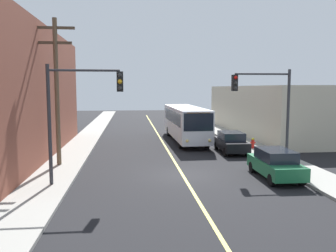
# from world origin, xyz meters

# --- Properties ---
(ground_plane) EXTENTS (120.00, 120.00, 0.00)m
(ground_plane) POSITION_xyz_m (0.00, 0.00, 0.00)
(ground_plane) COLOR black
(sidewalk_left) EXTENTS (2.50, 90.00, 0.15)m
(sidewalk_left) POSITION_xyz_m (-7.25, 10.00, 0.07)
(sidewalk_left) COLOR gray
(sidewalk_left) RESTS_ON ground
(sidewalk_right) EXTENTS (2.50, 90.00, 0.15)m
(sidewalk_right) POSITION_xyz_m (7.25, 10.00, 0.07)
(sidewalk_right) COLOR gray
(sidewalk_right) RESTS_ON ground
(lane_stripe_center) EXTENTS (0.16, 60.00, 0.01)m
(lane_stripe_center) POSITION_xyz_m (0.00, 15.00, 0.01)
(lane_stripe_center) COLOR #D8CC4C
(lane_stripe_center) RESTS_ON ground
(building_right_warehouse) EXTENTS (12.00, 23.28, 5.21)m
(building_right_warehouse) POSITION_xyz_m (14.49, 17.62, 2.60)
(building_right_warehouse) COLOR beige
(building_right_warehouse) RESTS_ON ground
(city_bus) EXTENTS (2.76, 12.19, 3.20)m
(city_bus) POSITION_xyz_m (2.20, 13.05, 1.82)
(city_bus) COLOR silver
(city_bus) RESTS_ON ground
(parked_car_green) EXTENTS (1.88, 4.43, 1.62)m
(parked_car_green) POSITION_xyz_m (4.98, -1.30, 0.84)
(parked_car_green) COLOR #196038
(parked_car_green) RESTS_ON ground
(parked_car_black) EXTENTS (1.90, 4.44, 1.62)m
(parked_car_black) POSITION_xyz_m (4.77, 6.57, 0.84)
(parked_car_black) COLOR black
(parked_car_black) RESTS_ON ground
(utility_pole_near) EXTENTS (2.40, 0.28, 9.10)m
(utility_pole_near) POSITION_xyz_m (-7.48, 2.95, 5.18)
(utility_pole_near) COLOR brown
(utility_pole_near) RESTS_ON sidewalk_left
(traffic_signal_left_corner) EXTENTS (3.75, 0.48, 6.00)m
(traffic_signal_left_corner) POSITION_xyz_m (-5.41, -1.78, 4.30)
(traffic_signal_left_corner) COLOR #2D2D33
(traffic_signal_left_corner) RESTS_ON sidewalk_left
(traffic_signal_right_corner) EXTENTS (3.75, 0.48, 6.00)m
(traffic_signal_right_corner) POSITION_xyz_m (5.41, 1.56, 4.30)
(traffic_signal_right_corner) COLOR #2D2D33
(traffic_signal_right_corner) RESTS_ON sidewalk_right
(fire_hydrant) EXTENTS (0.44, 0.26, 0.84)m
(fire_hydrant) POSITION_xyz_m (6.85, 7.52, 0.58)
(fire_hydrant) COLOR red
(fire_hydrant) RESTS_ON sidewalk_right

